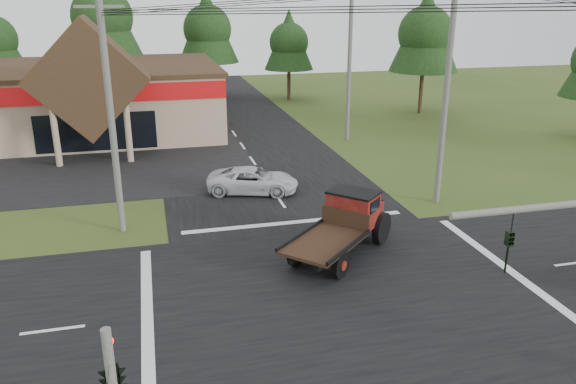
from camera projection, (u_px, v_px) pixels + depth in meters
name	position (u px, v px, depth m)	size (l,w,h in m)	color
ground	(343.00, 293.00, 20.55)	(120.00, 120.00, 0.00)	#33491A
road_ns	(343.00, 293.00, 20.54)	(12.00, 120.00, 0.02)	black
road_ew	(343.00, 293.00, 20.54)	(120.00, 12.00, 0.02)	black
parking_apron	(27.00, 172.00, 34.74)	(28.00, 14.00, 0.02)	black
cvs_building	(23.00, 99.00, 43.11)	(30.40, 18.20, 9.19)	tan
traffic_signal_corner	(111.00, 363.00, 10.96)	(0.53, 2.48, 4.40)	#595651
utility_pole_nw	(111.00, 116.00, 24.26)	(2.00, 0.30, 10.50)	#595651
utility_pole_ne	(446.00, 90.00, 27.76)	(2.00, 0.30, 11.50)	#595651
utility_pole_n	(349.00, 63.00, 40.63)	(2.00, 0.30, 11.20)	#595651
tree_row_c	(102.00, 14.00, 52.92)	(7.28, 7.28, 13.13)	#332316
tree_row_d	(207.00, 27.00, 56.57)	(6.16, 6.16, 11.11)	#332316
tree_row_e	(289.00, 40.00, 57.01)	(5.04, 5.04, 9.09)	#332316
tree_side_ne	(426.00, 31.00, 49.70)	(6.16, 6.16, 11.11)	#332316
antique_flatbed_truck	(339.00, 227.00, 23.17)	(2.31, 6.05, 2.53)	#4F0B0C
white_pickup	(253.00, 180.00, 30.93)	(2.29, 4.97, 1.38)	silver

